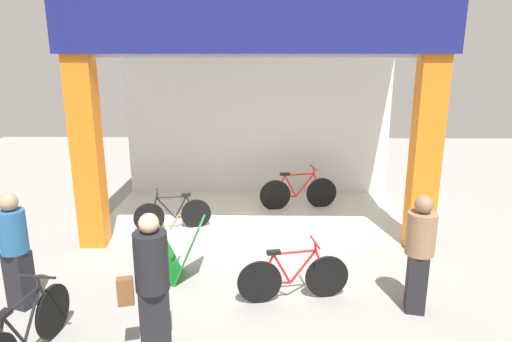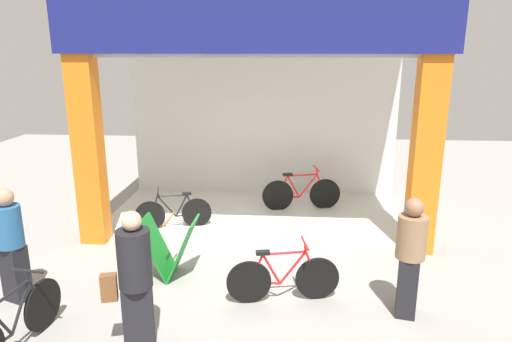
{
  "view_description": "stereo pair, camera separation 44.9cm",
  "coord_description": "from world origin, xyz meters",
  "px_view_note": "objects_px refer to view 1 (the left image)",
  "views": [
    {
      "loc": [
        0.16,
        -7.44,
        3.35
      ],
      "look_at": [
        0.0,
        0.78,
        1.15
      ],
      "focal_mm": 31.98,
      "sensor_mm": 36.0,
      "label": 1
    },
    {
      "loc": [
        0.61,
        -7.41,
        3.35
      ],
      "look_at": [
        0.0,
        0.78,
        1.15
      ],
      "focal_mm": 31.98,
      "sensor_mm": 36.0,
      "label": 2
    }
  ],
  "objects_px": {
    "bicycle_inside_0": "(173,214)",
    "pedestrian_1": "(419,252)",
    "bicycle_parked_1": "(26,333)",
    "bicycle_inside_1": "(298,192)",
    "sandwich_board_sign": "(176,249)",
    "pedestrian_2": "(15,249)",
    "bicycle_parked_0": "(293,277)",
    "pedestrian_0": "(152,283)"
  },
  "relations": [
    {
      "from": "bicycle_inside_0",
      "to": "pedestrian_2",
      "type": "relative_size",
      "value": 0.89
    },
    {
      "from": "pedestrian_0",
      "to": "pedestrian_2",
      "type": "bearing_deg",
      "value": 155.14
    },
    {
      "from": "bicycle_inside_0",
      "to": "bicycle_parked_0",
      "type": "distance_m",
      "value": 3.26
    },
    {
      "from": "bicycle_parked_0",
      "to": "pedestrian_2",
      "type": "relative_size",
      "value": 0.96
    },
    {
      "from": "pedestrian_0",
      "to": "pedestrian_2",
      "type": "distance_m",
      "value": 2.23
    },
    {
      "from": "bicycle_parked_1",
      "to": "bicycle_inside_1",
      "type": "bearing_deg",
      "value": 56.78
    },
    {
      "from": "bicycle_parked_1",
      "to": "pedestrian_1",
      "type": "distance_m",
      "value": 4.76
    },
    {
      "from": "pedestrian_1",
      "to": "pedestrian_0",
      "type": "bearing_deg",
      "value": -163.39
    },
    {
      "from": "bicycle_parked_1",
      "to": "pedestrian_1",
      "type": "xyz_separation_m",
      "value": [
        4.6,
        1.15,
        0.47
      ]
    },
    {
      "from": "pedestrian_0",
      "to": "pedestrian_1",
      "type": "bearing_deg",
      "value": 16.61
    },
    {
      "from": "bicycle_inside_0",
      "to": "bicycle_parked_1",
      "type": "xyz_separation_m",
      "value": [
        -0.86,
        -3.82,
        0.04
      ]
    },
    {
      "from": "bicycle_inside_1",
      "to": "sandwich_board_sign",
      "type": "relative_size",
      "value": 1.78
    },
    {
      "from": "bicycle_parked_0",
      "to": "pedestrian_2",
      "type": "bearing_deg",
      "value": -176.41
    },
    {
      "from": "bicycle_inside_1",
      "to": "pedestrian_2",
      "type": "distance_m",
      "value": 5.62
    },
    {
      "from": "bicycle_inside_0",
      "to": "sandwich_board_sign",
      "type": "distance_m",
      "value": 1.93
    },
    {
      "from": "sandwich_board_sign",
      "to": "pedestrian_2",
      "type": "distance_m",
      "value": 2.14
    },
    {
      "from": "bicycle_parked_0",
      "to": "bicycle_parked_1",
      "type": "height_order",
      "value": "bicycle_parked_1"
    },
    {
      "from": "bicycle_inside_0",
      "to": "bicycle_parked_0",
      "type": "height_order",
      "value": "bicycle_parked_0"
    },
    {
      "from": "pedestrian_1",
      "to": "sandwich_board_sign",
      "type": "bearing_deg",
      "value": 166.6
    },
    {
      "from": "bicycle_inside_1",
      "to": "pedestrian_1",
      "type": "height_order",
      "value": "pedestrian_1"
    },
    {
      "from": "bicycle_inside_1",
      "to": "bicycle_parked_1",
      "type": "bearing_deg",
      "value": -123.22
    },
    {
      "from": "bicycle_parked_0",
      "to": "pedestrian_2",
      "type": "distance_m",
      "value": 3.69
    },
    {
      "from": "bicycle_inside_0",
      "to": "sandwich_board_sign",
      "type": "xyz_separation_m",
      "value": [
        0.42,
        -1.88,
        0.14
      ]
    },
    {
      "from": "sandwich_board_sign",
      "to": "pedestrian_0",
      "type": "relative_size",
      "value": 0.56
    },
    {
      "from": "bicycle_inside_0",
      "to": "bicycle_inside_1",
      "type": "relative_size",
      "value": 0.85
    },
    {
      "from": "sandwich_board_sign",
      "to": "pedestrian_2",
      "type": "relative_size",
      "value": 0.59
    },
    {
      "from": "bicycle_inside_0",
      "to": "sandwich_board_sign",
      "type": "height_order",
      "value": "sandwich_board_sign"
    },
    {
      "from": "pedestrian_1",
      "to": "bicycle_parked_1",
      "type": "bearing_deg",
      "value": -165.9
    },
    {
      "from": "bicycle_inside_1",
      "to": "sandwich_board_sign",
      "type": "height_order",
      "value": "same"
    },
    {
      "from": "bicycle_inside_0",
      "to": "bicycle_parked_0",
      "type": "bearing_deg",
      "value": -49.16
    },
    {
      "from": "bicycle_parked_0",
      "to": "pedestrian_0",
      "type": "bearing_deg",
      "value": -144.49
    },
    {
      "from": "sandwich_board_sign",
      "to": "pedestrian_2",
      "type": "xyz_separation_m",
      "value": [
        -1.94,
        -0.82,
        0.36
      ]
    },
    {
      "from": "pedestrian_0",
      "to": "pedestrian_2",
      "type": "relative_size",
      "value": 1.05
    },
    {
      "from": "bicycle_inside_0",
      "to": "sandwich_board_sign",
      "type": "bearing_deg",
      "value": -77.32
    },
    {
      "from": "bicycle_parked_1",
      "to": "pedestrian_2",
      "type": "bearing_deg",
      "value": 120.29
    },
    {
      "from": "bicycle_parked_0",
      "to": "pedestrian_0",
      "type": "height_order",
      "value": "pedestrian_0"
    },
    {
      "from": "bicycle_parked_0",
      "to": "bicycle_parked_1",
      "type": "relative_size",
      "value": 0.95
    },
    {
      "from": "bicycle_parked_1",
      "to": "pedestrian_0",
      "type": "relative_size",
      "value": 0.96
    },
    {
      "from": "pedestrian_0",
      "to": "bicycle_inside_1",
      "type": "bearing_deg",
      "value": 68.12
    },
    {
      "from": "sandwich_board_sign",
      "to": "pedestrian_0",
      "type": "bearing_deg",
      "value": -87.4
    },
    {
      "from": "bicycle_inside_0",
      "to": "pedestrian_1",
      "type": "xyz_separation_m",
      "value": [
        3.74,
        -2.67,
        0.51
      ]
    },
    {
      "from": "sandwich_board_sign",
      "to": "pedestrian_2",
      "type": "height_order",
      "value": "pedestrian_2"
    }
  ]
}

